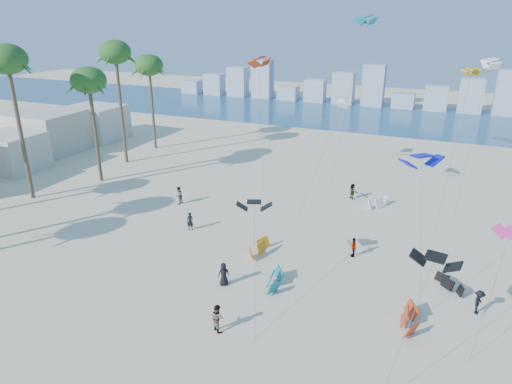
% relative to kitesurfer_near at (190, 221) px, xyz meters
% --- Properties ---
extents(ground, '(220.00, 220.00, 0.00)m').
position_rel_kitesurfer_near_xyz_m(ground, '(3.25, -15.79, -0.83)').
color(ground, beige).
rests_on(ground, ground).
extents(ocean, '(220.00, 220.00, 0.00)m').
position_rel_kitesurfer_near_xyz_m(ocean, '(3.25, 56.21, -0.82)').
color(ocean, navy).
rests_on(ocean, ground).
extents(kitesurfer_near, '(0.69, 0.54, 1.66)m').
position_rel_kitesurfer_near_xyz_m(kitesurfer_near, '(0.00, 0.00, 0.00)').
color(kitesurfer_near, black).
rests_on(kitesurfer_near, ground).
extents(kitesurfer_mid, '(1.09, 1.03, 1.78)m').
position_rel_kitesurfer_near_xyz_m(kitesurfer_mid, '(8.63, -11.36, 0.06)').
color(kitesurfer_mid, gray).
rests_on(kitesurfer_mid, ground).
extents(kitesurfers_far, '(36.12, 20.99, 1.86)m').
position_rel_kitesurfer_near_xyz_m(kitesurfers_far, '(12.43, 2.57, 0.03)').
color(kitesurfers_far, black).
rests_on(kitesurfers_far, ground).
extents(grounded_kites, '(21.35, 21.42, 1.01)m').
position_rel_kitesurfer_near_xyz_m(grounded_kites, '(15.92, -0.09, -0.37)').
color(grounded_kites, '#0B7587').
rests_on(grounded_kites, ground).
extents(flying_kites, '(37.78, 34.90, 18.39)m').
position_rel_kitesurfer_near_xyz_m(flying_kites, '(15.66, 9.03, 11.12)').
color(flying_kites, black).
rests_on(flying_kites, ground).
extents(palm_row, '(9.58, 44.80, 15.45)m').
position_rel_kitesurfer_near_xyz_m(palm_row, '(-18.81, 0.39, 10.61)').
color(palm_row, brown).
rests_on(palm_row, ground).
extents(distant_skyline, '(85.00, 3.00, 8.40)m').
position_rel_kitesurfer_near_xyz_m(distant_skyline, '(2.06, 66.21, 2.26)').
color(distant_skyline, '#9EADBF').
rests_on(distant_skyline, ground).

